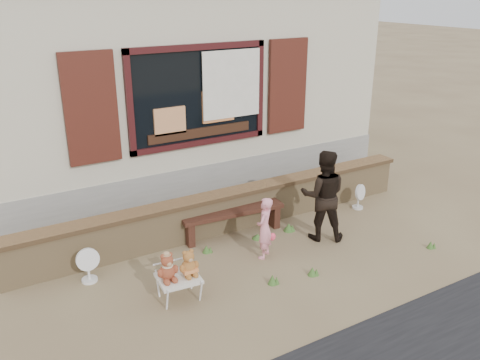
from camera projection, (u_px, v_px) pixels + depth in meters
ground at (260, 254)px, 7.62m from camera, size 80.00×80.00×0.00m
shopfront at (145, 77)px, 10.51m from camera, size 8.04×5.13×4.00m
brick_wall at (228, 210)px, 8.30m from camera, size 7.10×0.36×0.67m
bench at (232, 216)px, 8.13m from camera, size 1.74×0.50×0.44m
folding_chair at (179, 279)px, 6.44m from camera, size 0.56×0.51×0.32m
teddy_bear_left at (167, 266)px, 6.31m from camera, size 0.30×0.26×0.38m
teddy_bear_right at (188, 262)px, 6.43m from camera, size 0.28×0.25×0.36m
child at (264, 228)px, 7.40m from camera, size 0.41×0.39×0.94m
adult at (323, 195)px, 7.87m from camera, size 0.90×0.86×1.46m
fan_left at (88, 265)px, 6.84m from camera, size 0.31×0.21×0.51m
fan_right at (358, 196)px, 9.11m from camera, size 0.30×0.20×0.47m
grass_tufts at (287, 247)px, 7.71m from camera, size 3.14×1.76×0.14m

